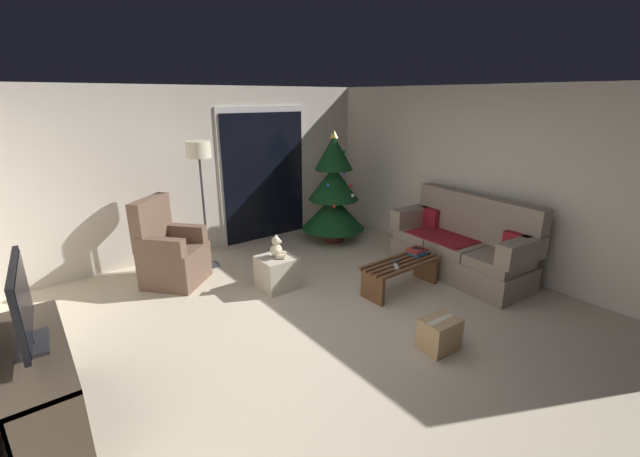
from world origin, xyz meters
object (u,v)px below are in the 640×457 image
couch (462,246)px  teddy_bear_cream (277,248)px  remote_graphite (397,261)px  floor_lamp (200,162)px  cell_phone (419,248)px  ottoman (277,272)px  christmas_tree (333,193)px  cardboard_box_taped_mid_floor (439,334)px  armchair (170,254)px  book_stack (417,251)px  remote_silver (396,267)px  coffee_table (401,271)px  television (23,306)px  media_shelf (40,396)px

couch → teddy_bear_cream: (-2.25, 1.15, 0.14)m
remote_graphite → floor_lamp: size_ratio=0.09×
cell_phone → ottoman: (-1.57, 0.96, -0.26)m
christmas_tree → cardboard_box_taped_mid_floor: size_ratio=4.89×
ottoman → armchair: bearing=136.1°
book_stack → remote_silver: bearing=-166.2°
coffee_table → television: television is taller
remote_silver → teddy_bear_cream: teddy_bear_cream is taller
remote_silver → cell_phone: (0.56, 0.13, 0.07)m
christmas_tree → ottoman: size_ratio=4.17×
book_stack → christmas_tree: size_ratio=0.13×
armchair → television: television is taller
remote_silver → armchair: bearing=173.4°
christmas_tree → coffee_table: bearing=-104.3°
book_stack → floor_lamp: size_ratio=0.14×
television → ottoman: (2.56, 0.98, -0.81)m
remote_silver → ottoman: 1.50m
remote_silver → cell_phone: 0.58m
christmas_tree → teddy_bear_cream: (-1.70, -0.97, -0.28)m
remote_silver → media_shelf: size_ratio=0.11×
remote_graphite → book_stack: 0.40m
remote_silver → christmas_tree: christmas_tree is taller
couch → book_stack: 0.74m
media_shelf → cardboard_box_taped_mid_floor: bearing=-18.6°
teddy_bear_cream → remote_graphite: bearing=-40.4°
remote_graphite → teddy_bear_cream: teddy_bear_cream is taller
armchair → floor_lamp: size_ratio=0.63×
television → floor_lamp: bearing=45.6°
floor_lamp → television: 3.09m
couch → remote_silver: 1.25m
teddy_bear_cream → book_stack: bearing=-31.8°
couch → christmas_tree: (-0.55, 2.12, 0.42)m
couch → television: 4.86m
coffee_table → teddy_bear_cream: 1.58m
coffee_table → cell_phone: (0.37, 0.04, 0.21)m
coffee_table → armchair: 2.97m
armchair → floor_lamp: bearing=20.9°
floor_lamp → teddy_bear_cream: size_ratio=6.25×
armchair → ottoman: armchair is taller
armchair → ottoman: (1.01, -0.97, -0.19)m
floor_lamp → media_shelf: floor_lamp is taller
television → teddy_bear_cream: (2.57, 0.98, -0.48)m
cell_phone → christmas_tree: bearing=62.4°
book_stack → television: bearing=-179.7°
remote_graphite → floor_lamp: floor_lamp is taller
couch → cardboard_box_taped_mid_floor: bearing=-151.2°
armchair → teddy_bear_cream: size_ratio=3.96×
television → cell_phone: bearing=0.3°
remote_silver → television: (-3.57, 0.11, 0.62)m
book_stack → armchair: bearing=142.9°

